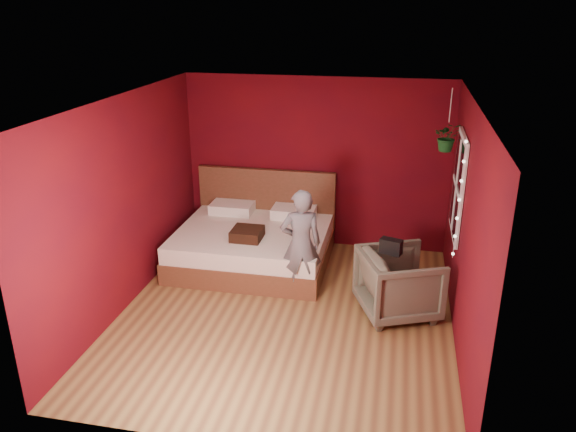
% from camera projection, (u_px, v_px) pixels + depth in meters
% --- Properties ---
extents(floor, '(4.50, 4.50, 0.00)m').
position_uv_depth(floor, '(286.00, 314.00, 6.92)').
color(floor, olive).
rests_on(floor, ground).
extents(room_walls, '(4.04, 4.54, 2.62)m').
position_uv_depth(room_walls, '(285.00, 184.00, 6.32)').
color(room_walls, '#620A0F').
rests_on(room_walls, ground).
extents(window, '(0.05, 0.97, 1.27)m').
position_uv_depth(window, '(458.00, 186.00, 6.84)').
color(window, white).
rests_on(window, room_walls).
extents(fairy_lights, '(0.04, 0.04, 1.45)m').
position_uv_depth(fairy_lights, '(459.00, 200.00, 6.36)').
color(fairy_lights, silver).
rests_on(fairy_lights, room_walls).
extents(bed, '(2.16, 1.83, 1.19)m').
position_uv_depth(bed, '(254.00, 242.00, 8.22)').
color(bed, brown).
rests_on(bed, ground).
extents(person, '(0.61, 0.49, 1.46)m').
position_uv_depth(person, '(301.00, 244.00, 7.10)').
color(person, slate).
rests_on(person, ground).
extents(armchair, '(1.16, 1.14, 0.81)m').
position_uv_depth(armchair, '(399.00, 284.00, 6.80)').
color(armchair, '#605D4B').
rests_on(armchair, ground).
extents(handbag, '(0.28, 0.20, 0.18)m').
position_uv_depth(handbag, '(391.00, 246.00, 6.61)').
color(handbag, black).
rests_on(handbag, armchair).
extents(throw_pillow, '(0.41, 0.41, 0.15)m').
position_uv_depth(throw_pillow, '(247.00, 234.00, 7.71)').
color(throw_pillow, '#321D10').
rests_on(throw_pillow, bed).
extents(hanging_plant, '(0.36, 0.31, 0.81)m').
position_uv_depth(hanging_plant, '(447.00, 137.00, 7.17)').
color(hanging_plant, silver).
rests_on(hanging_plant, room_walls).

